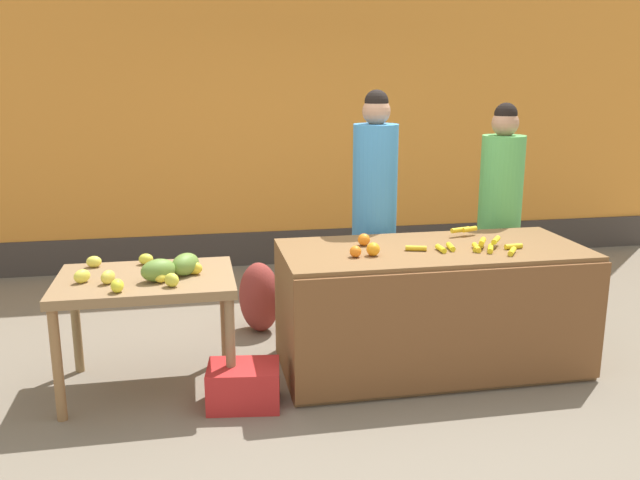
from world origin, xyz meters
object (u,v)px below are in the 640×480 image
object	(u,v)px
vendor_woman_green_shirt	(499,215)
produce_sack	(260,297)
vendor_woman_blue_shirt	(374,214)
produce_crate	(244,385)

from	to	relation	value
vendor_woman_green_shirt	produce_sack	xyz separation A→B (m)	(-1.93, 0.14, -0.62)
vendor_woman_blue_shirt	produce_sack	size ratio (longest dim) A/B	3.36
vendor_woman_green_shirt	produce_crate	distance (m)	2.54
vendor_woman_green_shirt	produce_crate	world-z (taller)	vendor_woman_green_shirt
vendor_woman_green_shirt	produce_sack	bearing A→B (deg)	175.74
produce_crate	vendor_woman_green_shirt	bearing A→B (deg)	26.85
vendor_woman_blue_shirt	produce_crate	world-z (taller)	vendor_woman_blue_shirt
vendor_woman_blue_shirt	vendor_woman_green_shirt	size ratio (longest dim) A/B	1.06
vendor_woman_blue_shirt	produce_crate	bearing A→B (deg)	-136.23
produce_crate	produce_sack	size ratio (longest dim) A/B	0.78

